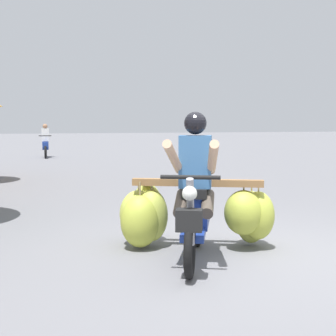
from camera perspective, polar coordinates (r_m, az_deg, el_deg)
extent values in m
plane|color=slate|center=(5.44, 9.73, -10.31)|extent=(120.00, 120.00, 0.00)
torus|color=black|center=(4.59, 2.60, -9.60)|extent=(0.29, 0.55, 0.56)
torus|color=black|center=(5.75, 3.54, -6.51)|extent=(0.29, 0.55, 0.56)
cube|color=navy|center=(5.06, 3.05, -7.70)|extent=(0.44, 0.61, 0.08)
cube|color=navy|center=(5.42, 3.35, -4.88)|extent=(0.51, 0.70, 0.36)
cube|color=black|center=(5.30, 3.31, -2.70)|extent=(0.48, 0.65, 0.10)
cylinder|color=gray|center=(4.57, 2.68, -5.28)|extent=(0.18, 0.29, 0.69)
cylinder|color=black|center=(4.48, 2.66, -1.10)|extent=(0.53, 0.26, 0.04)
sphere|color=silver|center=(4.42, 2.57, -3.02)|extent=(0.14, 0.14, 0.14)
cube|color=black|center=(4.42, 2.52, -6.18)|extent=(0.28, 0.24, 0.20)
cube|color=navy|center=(4.52, 2.62, -5.92)|extent=(0.20, 0.30, 0.04)
cube|color=olive|center=(5.52, 3.47, -1.75)|extent=(1.42, 0.68, 0.08)
cube|color=olive|center=(5.70, 3.58, -1.82)|extent=(1.27, 0.61, 0.06)
ellipsoid|color=#BBC54B|center=(5.66, -1.93, -5.63)|extent=(0.44, 0.41, 0.61)
cylinder|color=#998459|center=(5.61, -1.94, -2.21)|extent=(0.02, 0.02, 0.13)
ellipsoid|color=#AFB93F|center=(5.60, -3.31, -6.32)|extent=(0.50, 0.46, 0.61)
cylinder|color=#998459|center=(5.53, -3.33, -2.61)|extent=(0.02, 0.02, 0.19)
ellipsoid|color=#BDC74D|center=(5.87, 9.80, -5.75)|extent=(0.50, 0.49, 0.63)
cylinder|color=#998459|center=(5.81, 9.86, -2.20)|extent=(0.02, 0.02, 0.17)
ellipsoid|color=#B9C348|center=(5.91, -2.50, -4.33)|extent=(0.49, 0.49, 0.52)
cylinder|color=#998459|center=(5.87, -2.51, -1.66)|extent=(0.02, 0.02, 0.09)
ellipsoid|color=#AEB93E|center=(5.59, 8.92, -5.23)|extent=(0.50, 0.46, 0.52)
cylinder|color=#998459|center=(5.54, 8.96, -2.30)|extent=(0.02, 0.02, 0.12)
ellipsoid|color=#BEC94E|center=(5.77, -3.48, -5.47)|extent=(0.57, 0.54, 0.58)
cylinder|color=#998459|center=(5.71, -3.50, -2.17)|extent=(0.02, 0.02, 0.15)
ellipsoid|color=#B0BA40|center=(5.68, 10.61, -5.54)|extent=(0.51, 0.50, 0.56)
cylinder|color=#998459|center=(5.63, 10.67, -2.32)|extent=(0.02, 0.02, 0.14)
cube|color=#386699|center=(5.15, 3.25, 0.75)|extent=(0.40, 0.34, 0.56)
sphere|color=black|center=(5.11, 3.26, 5.32)|extent=(0.24, 0.24, 0.24)
cylinder|color=tan|center=(4.79, 5.31, 1.17)|extent=(0.32, 0.71, 0.39)
cylinder|color=tan|center=(4.82, 0.67, 1.22)|extent=(0.41, 0.68, 0.39)
cylinder|color=#4C4238|center=(5.07, 4.71, -4.22)|extent=(0.29, 0.45, 0.27)
cylinder|color=#4C4238|center=(5.09, 1.55, -4.17)|extent=(0.29, 0.45, 0.27)
torus|color=black|center=(20.12, -14.30, 1.83)|extent=(0.11, 0.52, 0.52)
torus|color=black|center=(21.22, -14.26, 2.01)|extent=(0.11, 0.52, 0.52)
cube|color=navy|center=(20.76, -14.29, 2.60)|extent=(0.28, 0.91, 0.32)
cylinder|color=black|center=(20.14, -14.34, 3.71)|extent=(0.50, 0.06, 0.04)
cube|color=silver|center=(20.76, -14.32, 3.84)|extent=(0.31, 0.21, 0.52)
sphere|color=#9E7051|center=(20.74, -14.34, 4.81)|extent=(0.20, 0.20, 0.20)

